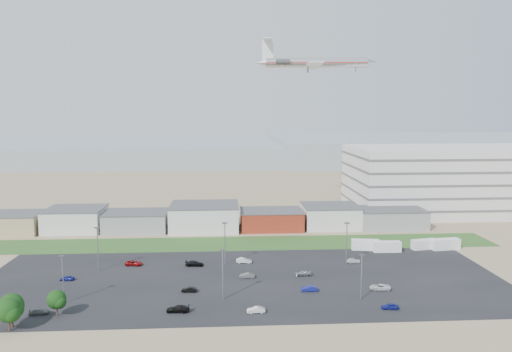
{
  "coord_description": "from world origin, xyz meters",
  "views": [
    {
      "loc": [
        1.05,
        -90.76,
        38.62
      ],
      "look_at": [
        7.98,
        22.0,
        23.89
      ],
      "focal_mm": 35.0,
      "sensor_mm": 36.0,
      "label": 1
    }
  ],
  "objects": [
    {
      "name": "lightpole_back_r",
      "position": [
        31.46,
        30.29,
        5.39
      ],
      "size": [
        1.27,
        0.53,
        10.78
      ],
      "primitive_type": null,
      "color": "slate",
      "rests_on": "ground"
    },
    {
      "name": "lightpole_front_m",
      "position": [
        0.3,
        8.33,
        5.32
      ],
      "size": [
        1.25,
        0.52,
        10.64
      ],
      "primitive_type": null,
      "color": "slate",
      "rests_on": "ground"
    },
    {
      "name": "tree_right",
      "position": [
        -37.33,
        -4.35,
        3.38
      ],
      "size": [
        4.5,
        4.5,
        6.75
      ],
      "primitive_type": null,
      "color": "black",
      "rests_on": "ground"
    },
    {
      "name": "parked_car_11",
      "position": [
        5.57,
        32.97,
        0.65
      ],
      "size": [
        4.08,
        1.74,
        1.31
      ],
      "primitive_type": "imported",
      "rotation": [
        0.0,
        0.0,
        1.48
      ],
      "color": "silver",
      "rests_on": "ground"
    },
    {
      "name": "parked_car_7",
      "position": [
        5.87,
        21.42,
        0.58
      ],
      "size": [
        3.56,
        1.35,
        1.16
      ],
      "primitive_type": "imported",
      "rotation": [
        0.0,
        0.0,
        -1.61
      ],
      "color": "#595B5E",
      "rests_on": "ground"
    },
    {
      "name": "parking_garage",
      "position": [
        90.0,
        95.0,
        12.5
      ],
      "size": [
        80.0,
        40.0,
        25.0
      ],
      "primitive_type": "cube",
      "color": "silver",
      "rests_on": "ground"
    },
    {
      "name": "parked_car_9",
      "position": [
        -22.22,
        32.5,
        0.6
      ],
      "size": [
        4.51,
        2.5,
        1.19
      ],
      "primitive_type": "imported",
      "rotation": [
        0.0,
        0.0,
        1.45
      ],
      "color": "maroon",
      "rests_on": "ground"
    },
    {
      "name": "tree_near",
      "position": [
        -31.11,
        1.84,
        2.87
      ],
      "size": [
        3.82,
        3.82,
        5.74
      ],
      "primitive_type": null,
      "color": "black",
      "rests_on": "ground"
    },
    {
      "name": "parking_lot",
      "position": [
        5.0,
        20.0,
        0.01
      ],
      "size": [
        120.0,
        50.0,
        0.01
      ],
      "primitive_type": "cube",
      "color": "black",
      "rests_on": "ground"
    },
    {
      "name": "lightpole_front_r",
      "position": [
        28.74,
        6.53,
        4.78
      ],
      "size": [
        1.13,
        0.47,
        9.57
      ],
      "primitive_type": null,
      "color": "slate",
      "rests_on": "ground"
    },
    {
      "name": "parked_car_10",
      "position": [
        -34.86,
        2.77,
        0.56
      ],
      "size": [
        3.99,
        2.03,
        1.11
      ],
      "primitive_type": "imported",
      "rotation": [
        0.0,
        0.0,
        1.7
      ],
      "color": "#595B5E",
      "rests_on": "ground"
    },
    {
      "name": "parked_car_4",
      "position": [
        -6.95,
        12.92,
        0.55
      ],
      "size": [
        3.46,
        1.47,
        1.11
      ],
      "primitive_type": "imported",
      "rotation": [
        0.0,
        0.0,
        -1.66
      ],
      "color": "black",
      "rests_on": "ground"
    },
    {
      "name": "parked_car_3",
      "position": [
        -8.38,
        2.27,
        0.65
      ],
      "size": [
        4.59,
        2.19,
        1.29
      ],
      "primitive_type": "imported",
      "rotation": [
        0.0,
        0.0,
        -1.66
      ],
      "color": "black",
      "rests_on": "ground"
    },
    {
      "name": "box_trailer_c",
      "position": [
        56.78,
        42.86,
        1.36
      ],
      "size": [
        7.55,
        3.76,
        2.71
      ],
      "primitive_type": null,
      "rotation": [
        0.0,
        0.0,
        0.22
      ],
      "color": "silver",
      "rests_on": "ground"
    },
    {
      "name": "parked_car_13",
      "position": [
        6.69,
        1.02,
        0.58
      ],
      "size": [
        3.57,
        1.39,
        1.16
      ],
      "primitive_type": "imported",
      "rotation": [
        0.0,
        0.0,
        -1.52
      ],
      "color": "silver",
      "rests_on": "ground"
    },
    {
      "name": "parked_car_0",
      "position": [
        34.4,
        11.78,
        0.62
      ],
      "size": [
        4.7,
        2.6,
        1.25
      ],
      "primitive_type": "imported",
      "rotation": [
        0.0,
        0.0,
        -1.69
      ],
      "color": "silver",
      "rests_on": "ground"
    },
    {
      "name": "hills_backdrop",
      "position": [
        40.0,
        315.0,
        4.5
      ],
      "size": [
        700.0,
        200.0,
        9.0
      ],
      "primitive_type": null,
      "color": "gray",
      "rests_on": "ground"
    },
    {
      "name": "parked_car_1",
      "position": [
        18.91,
        11.82,
        0.59
      ],
      "size": [
        3.64,
        1.35,
        1.19
      ],
      "primitive_type": "imported",
      "rotation": [
        0.0,
        0.0,
        -1.6
      ],
      "color": "navy",
      "rests_on": "ground"
    },
    {
      "name": "tree_mid",
      "position": [
        -37.48,
        -2.84,
        3.55
      ],
      "size": [
        4.73,
        4.73,
        7.1
      ],
      "primitive_type": null,
      "color": "black",
      "rests_on": "ground"
    },
    {
      "name": "lightpole_back_l",
      "position": [
        -30.03,
        28.85,
        5.41
      ],
      "size": [
        1.27,
        0.53,
        10.83
      ],
      "primitive_type": null,
      "color": "slate",
      "rests_on": "ground"
    },
    {
      "name": "parked_car_12",
      "position": [
        19.06,
        22.07,
        0.57
      ],
      "size": [
        3.94,
        1.66,
        1.13
      ],
      "primitive_type": "imported",
      "rotation": [
        0.0,
        0.0,
        -1.59
      ],
      "color": "#A5A5AA",
      "rests_on": "ground"
    },
    {
      "name": "lightpole_front_l",
      "position": [
        -31.82,
        8.25,
        4.95
      ],
      "size": [
        1.17,
        0.49,
        9.91
      ],
      "primitive_type": null,
      "color": "slate",
      "rests_on": "ground"
    },
    {
      "name": "airliner",
      "position": [
        36.41,
        103.79,
        57.25
      ],
      "size": [
        50.67,
        37.33,
        14.01
      ],
      "primitive_type": null,
      "rotation": [
        0.0,
        0.0,
        -0.11
      ],
      "color": "silver"
    },
    {
      "name": "box_trailer_d",
      "position": [
        62.57,
        42.12,
        1.51
      ],
      "size": [
        8.32,
        3.49,
        3.03
      ],
      "primitive_type": null,
      "rotation": [
        0.0,
        0.0,
        0.12
      ],
      "color": "silver",
      "rests_on": "ground"
    },
    {
      "name": "building_row",
      "position": [
        -17.0,
        71.0,
        4.0
      ],
      "size": [
        170.0,
        20.0,
        8.0
      ],
      "primitive_type": null,
      "color": "silver",
      "rests_on": "ground"
    },
    {
      "name": "parked_car_2",
      "position": [
        33.05,
        1.17,
        0.58
      ],
      "size": [
        3.52,
        1.74,
        1.15
      ],
      "primitive_type": "imported",
      "rotation": [
        0.0,
        0.0,
        -1.69
      ],
      "color": "navy",
      "rests_on": "ground"
    },
    {
      "name": "parked_car_8",
      "position": [
        33.49,
        31.23,
        0.62
      ],
      "size": [
        3.75,
        1.7,
        1.25
      ],
      "primitive_type": "imported",
      "rotation": [
        0.0,
        0.0,
        1.63
      ],
      "color": "silver",
      "rests_on": "ground"
    },
    {
      "name": "ground",
      "position": [
        0.0,
        0.0,
        0.0
      ],
      "size": [
        700.0,
        700.0,
        0.0
      ],
      "primitive_type": "plane",
      "color": "#877056",
      "rests_on": "ground"
    },
    {
      "name": "box_trailer_b",
      "position": [
        45.4,
        40.87,
        1.43
      ],
      "size": [
        7.68,
        2.53,
        2.86
      ],
      "primitive_type": null,
      "rotation": [
        0.0,
        0.0,
        -0.02
      ],
      "color": "silver",
      "rests_on": "ground"
    },
    {
      "name": "parked_car_5",
      "position": [
        -35.53,
        22.17,
        0.55
      ],
      "size": [
        3.31,
        1.49,
        1.1
      ],
      "primitive_type": "imported",
      "rotation": [
        0.0,
        0.0,
        -1.63
      ],
      "color": "navy",
      "rests_on": "ground"
    },
    {
      "name": "parked_car_6",
      "position": [
        -6.96,
        31.18,
        0.66
      ],
      "size": [
        4.64,
        2.18,
        1.31
      ],
      "primitive_type": "imported",
      "rotation": [
        0.0,
        0.0,
        1.49
      ],
      "color": "black",
      "rests_on": "ground"
    },
    {
      "name": "lightpole_back_m",
      "position": [
        0.74,
        31.64,
        5.46
      ],
      "size": [
        1.29,
        0.54,
        10.92
      ],
      "primitive_type": null,
      "color": "slate",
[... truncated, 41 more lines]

